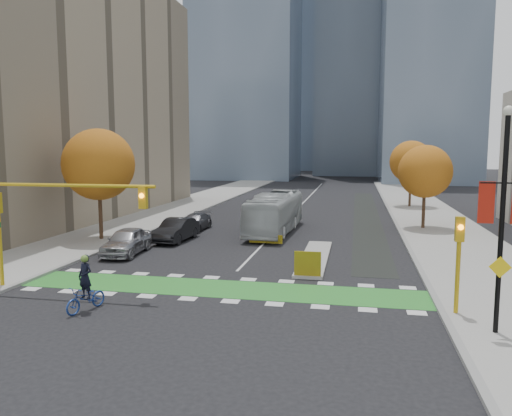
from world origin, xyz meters
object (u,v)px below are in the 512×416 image
at_px(bus, 275,213).
at_px(parked_car_a, 126,241).
at_px(tree_east_far, 411,162).
at_px(traffic_signal_east, 459,250).
at_px(traffic_signal_west, 45,208).
at_px(parked_car_b, 176,230).
at_px(tree_east_near, 425,172).
at_px(tree_west, 99,165).
at_px(parked_car_c, 195,222).
at_px(cyclist, 86,292).
at_px(banner_lamppost, 503,211).
at_px(hazard_board, 308,264).

relative_size(bus, parked_car_a, 2.29).
xyz_separation_m(tree_east_far, traffic_signal_east, (-2.00, -38.51, -2.51)).
bearing_deg(traffic_signal_west, parked_car_b, 83.93).
distance_m(parked_car_a, parked_car_b, 5.23).
bearing_deg(tree_east_far, parked_car_a, -124.32).
bearing_deg(traffic_signal_east, tree_east_near, 86.19).
bearing_deg(parked_car_a, tree_west, 130.67).
distance_m(parked_car_a, parked_car_c, 10.09).
relative_size(tree_east_near, cyclist, 2.94).
height_order(banner_lamppost, parked_car_b, banner_lamppost).
bearing_deg(tree_east_near, banner_lamppost, -91.17).
relative_size(tree_west, parked_car_c, 1.77).
xyz_separation_m(tree_east_far, parked_car_b, (-19.00, -25.06, -4.41)).
height_order(traffic_signal_east, bus, traffic_signal_east).
xyz_separation_m(cyclist, parked_car_b, (-1.88, 15.81, 0.03)).
bearing_deg(tree_east_far, tree_east_near, -91.79).
height_order(tree_east_near, tree_east_far, tree_east_far).
distance_m(hazard_board, tree_east_near, 19.93).
bearing_deg(tree_east_far, tree_west, -133.30).
xyz_separation_m(tree_east_near, banner_lamppost, (-0.50, -24.50, -0.25)).
bearing_deg(traffic_signal_west, tree_east_far, 62.05).
bearing_deg(parked_car_c, tree_west, -130.64).
bearing_deg(tree_east_near, tree_east_far, 88.21).
relative_size(banner_lamppost, cyclist, 3.44).
bearing_deg(banner_lamppost, tree_west, 148.32).
xyz_separation_m(cyclist, parked_car_a, (-3.40, 10.81, 0.05)).
relative_size(hazard_board, traffic_signal_east, 0.34).
relative_size(traffic_signal_west, parked_car_a, 1.70).
bearing_deg(parked_car_c, parked_car_a, -96.44).
relative_size(parked_car_a, parked_car_b, 1.00).
distance_m(tree_east_near, banner_lamppost, 24.51).
relative_size(hazard_board, tree_east_near, 0.20).
bearing_deg(cyclist, hazard_board, 55.67).
bearing_deg(banner_lamppost, bus, 119.02).
height_order(tree_west, cyclist, tree_west).
bearing_deg(tree_west, tree_east_far, 46.70).
xyz_separation_m(bus, parked_car_b, (-6.51, -5.25, -0.77)).
xyz_separation_m(hazard_board, tree_west, (-16.00, 7.80, 4.82)).
relative_size(traffic_signal_east, parked_car_a, 0.82).
relative_size(banner_lamppost, bus, 0.72).
bearing_deg(parked_car_c, hazard_board, -51.07).
bearing_deg(bus, tree_east_near, 19.98).
distance_m(tree_west, bus, 14.10).
relative_size(tree_west, traffic_signal_west, 0.96).
distance_m(bus, parked_car_c, 6.80).
bearing_deg(parked_car_c, bus, 3.13).
height_order(parked_car_a, parked_car_b, parked_car_a).
distance_m(hazard_board, traffic_signal_east, 8.26).
xyz_separation_m(hazard_board, bus, (-3.99, 14.00, 0.80)).
relative_size(tree_east_far, traffic_signal_west, 0.90).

